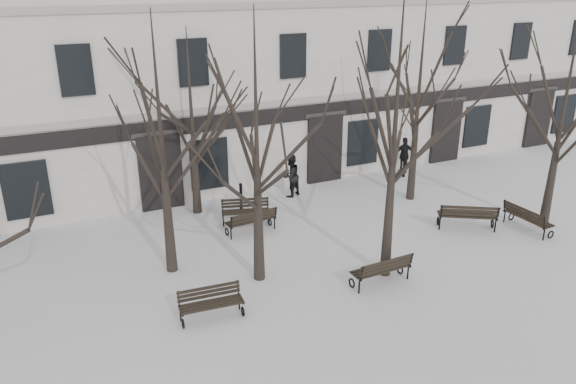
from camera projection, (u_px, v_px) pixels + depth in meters
ground at (350, 284)px, 16.21m from camera, size 100.00×100.00×0.00m
building at (204, 42)px, 25.11m from camera, size 40.40×10.20×11.40m
tree_1 at (256, 119)px, 14.79m from camera, size 5.38×5.38×7.69m
tree_2 at (397, 106)px, 14.93m from camera, size 5.71×5.71×8.15m
tree_3 at (566, 97)px, 18.24m from camera, size 5.20×5.20×7.43m
tree_4 at (159, 117)px, 15.27m from camera, size 5.31×5.31×7.58m
tree_5 at (191, 101)px, 19.59m from camera, size 4.73×4.73×6.76m
tree_6 at (420, 78)px, 20.67m from camera, size 5.35×5.35×7.64m
bench_0 at (211, 302)px, 14.50m from camera, size 1.70×0.74×0.83m
bench_1 at (382, 269)px, 16.04m from camera, size 1.84×0.72×0.91m
bench_2 at (468, 215)px, 19.48m from camera, size 2.03×1.64×1.00m
bench_3 at (246, 210)px, 20.10m from camera, size 1.80×1.10×0.86m
bench_4 at (252, 220)px, 19.25m from camera, size 1.80×0.77×0.89m
bench_5 at (527, 217)px, 19.45m from camera, size 0.71×1.81×0.90m
bollard_a at (241, 195)px, 21.19m from camera, size 0.14×0.14×1.06m
bollard_b at (404, 164)px, 24.56m from camera, size 0.15×0.15×1.15m
pedestrian_b at (291, 196)px, 22.65m from camera, size 1.03×0.93×1.73m
pedestrian_c at (403, 173)px, 25.31m from camera, size 1.04×0.70×1.64m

